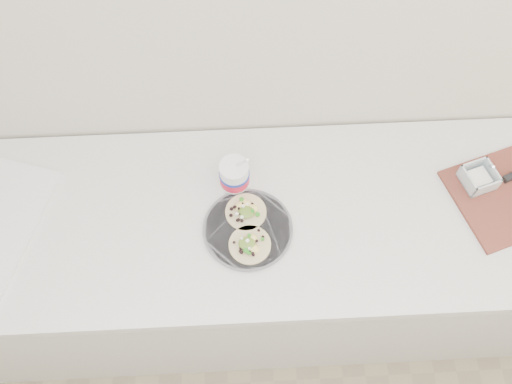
{
  "coord_description": "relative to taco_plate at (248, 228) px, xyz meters",
  "views": [
    {
      "loc": [
        0.0,
        0.65,
        2.49
      ],
      "look_at": [
        0.04,
        1.47,
        0.96
      ],
      "focal_mm": 40.0,
      "sensor_mm": 36.0,
      "label": 1
    }
  ],
  "objects": [
    {
      "name": "taco_plate",
      "position": [
        0.0,
        0.0,
        0.0
      ],
      "size": [
        0.27,
        0.27,
        0.04
      ],
      "rotation": [
        0.0,
        0.0,
        -0.2
      ],
      "color": "#56565D",
      "rests_on": "counter"
    },
    {
      "name": "tub",
      "position": [
        -0.03,
        0.16,
        0.05
      ],
      "size": [
        0.1,
        0.1,
        0.21
      ],
      "rotation": [
        0.0,
        0.0,
        0.23
      ],
      "color": "white",
      "rests_on": "counter"
    },
    {
      "name": "counter",
      "position": [
        -0.01,
        0.06,
        -0.47
      ],
      "size": [
        2.44,
        0.66,
        0.9
      ],
      "color": "silver",
      "rests_on": "ground"
    }
  ]
}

